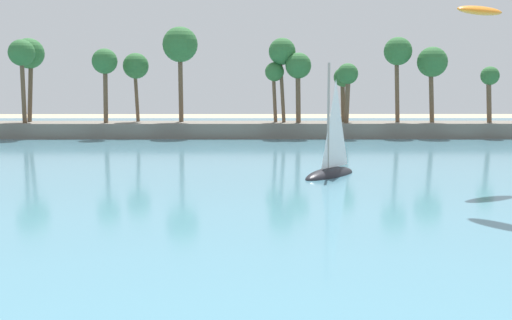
% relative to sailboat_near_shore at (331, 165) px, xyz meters
% --- Properties ---
extents(sea, '(220.00, 104.95, 0.06)m').
position_rel_sailboat_near_shore_xyz_m(sea, '(-7.25, 19.27, -0.78)').
color(sea, teal).
rests_on(sea, ground).
extents(palm_headland, '(85.78, 6.05, 13.00)m').
position_rel_sailboat_near_shore_xyz_m(palm_headland, '(-7.06, 31.75, 3.12)').
color(palm_headland, slate).
rests_on(palm_headland, ground).
extents(sailboat_near_shore, '(4.84, 5.63, 8.34)m').
position_rel_sailboat_near_shore_xyz_m(sailboat_near_shore, '(0.00, 0.00, 0.00)').
color(sailboat_near_shore, black).
rests_on(sailboat_near_shore, sea).
extents(kite_aloft_drifting_left, '(4.00, 3.18, 0.81)m').
position_rel_sailboat_near_shore_xyz_m(kite_aloft_drifting_left, '(8.62, -3.79, 10.09)').
color(kite_aloft_drifting_left, orange).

